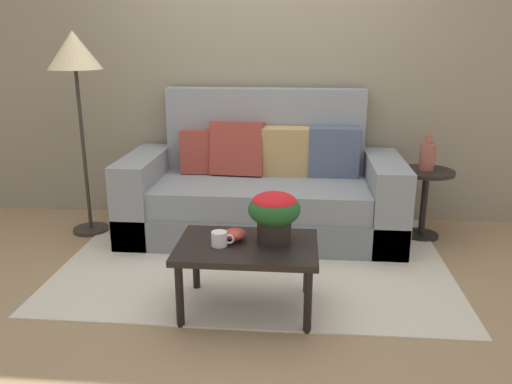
% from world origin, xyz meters
% --- Properties ---
extents(ground_plane, '(14.00, 14.00, 0.00)m').
position_xyz_m(ground_plane, '(0.00, 0.00, 0.00)').
color(ground_plane, '#997A56').
extents(wall_back, '(6.40, 0.12, 2.69)m').
position_xyz_m(wall_back, '(0.00, 1.13, 1.35)').
color(wall_back, gray).
rests_on(wall_back, ground).
extents(area_rug, '(2.75, 1.95, 0.01)m').
position_xyz_m(area_rug, '(0.00, 0.07, 0.01)').
color(area_rug, beige).
rests_on(area_rug, ground).
extents(couch, '(2.24, 0.95, 1.18)m').
position_xyz_m(couch, '(0.01, 0.64, 0.36)').
color(couch, slate).
rests_on(couch, ground).
extents(coffee_table, '(0.83, 0.57, 0.42)m').
position_xyz_m(coffee_table, '(0.01, -0.66, 0.37)').
color(coffee_table, black).
rests_on(coffee_table, ground).
extents(side_table, '(0.44, 0.44, 0.57)m').
position_xyz_m(side_table, '(1.32, 0.65, 0.39)').
color(side_table, black).
rests_on(side_table, ground).
extents(floor_lamp, '(0.42, 0.42, 1.64)m').
position_xyz_m(floor_lamp, '(-1.46, 0.53, 1.41)').
color(floor_lamp, '#2D2823').
rests_on(floor_lamp, ground).
extents(potted_plant, '(0.31, 0.31, 0.30)m').
position_xyz_m(potted_plant, '(0.17, -0.60, 0.61)').
color(potted_plant, black).
rests_on(potted_plant, coffee_table).
extents(coffee_mug, '(0.13, 0.09, 0.09)m').
position_xyz_m(coffee_mug, '(-0.14, -0.70, 0.47)').
color(coffee_mug, white).
rests_on(coffee_mug, coffee_table).
extents(snack_bowl, '(0.14, 0.14, 0.07)m').
position_xyz_m(snack_bowl, '(-0.07, -0.61, 0.46)').
color(snack_bowl, '#B2382D').
rests_on(snack_bowl, coffee_table).
extents(table_vase, '(0.12, 0.12, 0.29)m').
position_xyz_m(table_vase, '(1.32, 0.67, 0.68)').
color(table_vase, '#934C42').
rests_on(table_vase, side_table).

